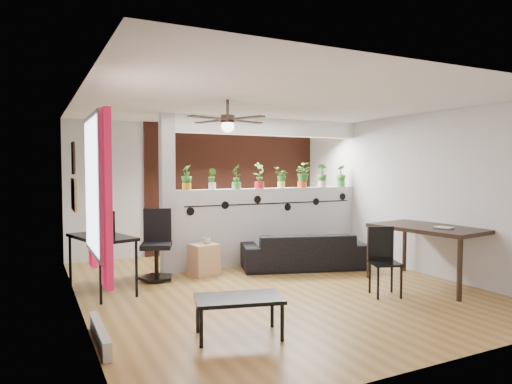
% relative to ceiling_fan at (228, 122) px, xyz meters
% --- Properties ---
extents(room_shell, '(6.30, 7.10, 2.90)m').
position_rel_ceiling_fan_xyz_m(room_shell, '(0.80, 0.30, -1.01)').
color(room_shell, brown).
rests_on(room_shell, ground).
extents(partition_wall, '(3.60, 0.18, 1.35)m').
position_rel_ceiling_fan_xyz_m(partition_wall, '(1.60, 1.80, -1.64)').
color(partition_wall, '#BCBCC1').
rests_on(partition_wall, ground).
extents(ceiling_header, '(3.60, 0.18, 0.30)m').
position_rel_ceiling_fan_xyz_m(ceiling_header, '(1.60, 1.80, 0.14)').
color(ceiling_header, white).
rests_on(ceiling_header, room_shell).
extents(pier_column, '(0.22, 0.20, 2.60)m').
position_rel_ceiling_fan_xyz_m(pier_column, '(-0.31, 1.80, -1.01)').
color(pier_column, '#BCBCC1').
rests_on(pier_column, ground).
extents(brick_panel, '(3.90, 0.05, 2.60)m').
position_rel_ceiling_fan_xyz_m(brick_panel, '(1.60, 3.27, -1.01)').
color(brick_panel, '#B04D33').
rests_on(brick_panel, ground).
extents(vine_decal, '(3.31, 0.01, 0.30)m').
position_rel_ceiling_fan_xyz_m(vine_decal, '(1.60, 1.70, -1.23)').
color(vine_decal, black).
rests_on(vine_decal, partition_wall).
extents(window_assembly, '(0.09, 1.30, 1.55)m').
position_rel_ceiling_fan_xyz_m(window_assembly, '(-1.76, -0.90, -0.81)').
color(window_assembly, white).
rests_on(window_assembly, room_shell).
extents(baseboard_heater, '(0.08, 1.00, 0.18)m').
position_rel_ceiling_fan_xyz_m(baseboard_heater, '(-1.74, -0.90, -2.22)').
color(baseboard_heater, beige).
rests_on(baseboard_heater, ground).
extents(corkboard, '(0.03, 0.60, 0.45)m').
position_rel_ceiling_fan_xyz_m(corkboard, '(-1.78, 1.25, -0.96)').
color(corkboard, '#A0814D').
rests_on(corkboard, room_shell).
extents(framed_art, '(0.03, 0.34, 0.44)m').
position_rel_ceiling_fan_xyz_m(framed_art, '(-1.78, 1.20, -0.46)').
color(framed_art, '#8C7259').
rests_on(framed_art, room_shell).
extents(ceiling_fan, '(1.19, 1.19, 0.43)m').
position_rel_ceiling_fan_xyz_m(ceiling_fan, '(0.00, 0.00, 0.00)').
color(ceiling_fan, black).
rests_on(ceiling_fan, room_shell).
extents(potted_plant_0, '(0.17, 0.21, 0.42)m').
position_rel_ceiling_fan_xyz_m(potted_plant_0, '(0.02, 1.80, -0.74)').
color(potted_plant_0, orange).
rests_on(potted_plant_0, partition_wall).
extents(potted_plant_1, '(0.21, 0.22, 0.36)m').
position_rel_ceiling_fan_xyz_m(potted_plant_1, '(0.47, 1.80, -0.77)').
color(potted_plant_1, white).
rests_on(potted_plant_1, partition_wall).
extents(potted_plant_2, '(0.29, 0.29, 0.44)m').
position_rel_ceiling_fan_xyz_m(potted_plant_2, '(0.92, 1.80, -0.73)').
color(potted_plant_2, green).
rests_on(potted_plant_2, partition_wall).
extents(potted_plant_3, '(0.28, 0.24, 0.47)m').
position_rel_ceiling_fan_xyz_m(potted_plant_3, '(1.37, 1.80, -0.72)').
color(potted_plant_3, red).
rests_on(potted_plant_3, partition_wall).
extents(potted_plant_4, '(0.22, 0.20, 0.38)m').
position_rel_ceiling_fan_xyz_m(potted_plant_4, '(1.83, 1.80, -0.76)').
color(potted_plant_4, '#DEE14F').
rests_on(potted_plant_4, partition_wall).
extents(potted_plant_5, '(0.23, 0.27, 0.47)m').
position_rel_ceiling_fan_xyz_m(potted_plant_5, '(2.28, 1.80, -0.72)').
color(potted_plant_5, '#E6491B').
rests_on(potted_plant_5, partition_wall).
extents(potted_plant_6, '(0.29, 0.30, 0.45)m').
position_rel_ceiling_fan_xyz_m(potted_plant_6, '(2.73, 1.80, -0.73)').
color(potted_plant_6, silver).
rests_on(potted_plant_6, partition_wall).
extents(potted_plant_7, '(0.26, 0.23, 0.43)m').
position_rel_ceiling_fan_xyz_m(potted_plant_7, '(3.18, 1.80, -0.74)').
color(potted_plant_7, '#358831').
rests_on(potted_plant_7, partition_wall).
extents(sofa, '(2.14, 1.35, 0.58)m').
position_rel_ceiling_fan_xyz_m(sofa, '(1.86, 1.09, -2.02)').
color(sofa, black).
rests_on(sofa, ground).
extents(cube_shelf, '(0.47, 0.44, 0.50)m').
position_rel_ceiling_fan_xyz_m(cube_shelf, '(0.16, 1.37, -2.06)').
color(cube_shelf, tan).
rests_on(cube_shelf, ground).
extents(cup, '(0.13, 0.13, 0.10)m').
position_rel_ceiling_fan_xyz_m(cup, '(0.21, 1.37, -1.76)').
color(cup, gray).
rests_on(cup, cube_shelf).
extents(computer_desk, '(0.85, 1.21, 0.79)m').
position_rel_ceiling_fan_xyz_m(computer_desk, '(-1.45, 1.00, -1.60)').
color(computer_desk, black).
rests_on(computer_desk, ground).
extents(monitor, '(0.33, 0.15, 0.19)m').
position_rel_ceiling_fan_xyz_m(monitor, '(-1.45, 1.15, -1.43)').
color(monitor, black).
rests_on(monitor, computer_desk).
extents(office_chair, '(0.57, 0.58, 1.06)m').
position_rel_ceiling_fan_xyz_m(office_chair, '(-0.59, 1.42, -1.84)').
color(office_chair, black).
rests_on(office_chair, ground).
extents(dining_table, '(1.19, 1.70, 0.86)m').
position_rel_ceiling_fan_xyz_m(dining_table, '(2.93, -0.66, -1.55)').
color(dining_table, black).
rests_on(dining_table, ground).
extents(book, '(0.23, 0.27, 0.02)m').
position_rel_ceiling_fan_xyz_m(book, '(2.83, -0.96, -1.44)').
color(book, gray).
rests_on(book, dining_table).
extents(folding_chair, '(0.48, 0.48, 0.92)m').
position_rel_ceiling_fan_xyz_m(folding_chair, '(1.95, -0.77, -1.77)').
color(folding_chair, black).
rests_on(folding_chair, ground).
extents(coffee_table, '(0.97, 0.69, 0.41)m').
position_rel_ceiling_fan_xyz_m(coffee_table, '(-0.45, -1.33, -1.95)').
color(coffee_table, black).
rests_on(coffee_table, ground).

